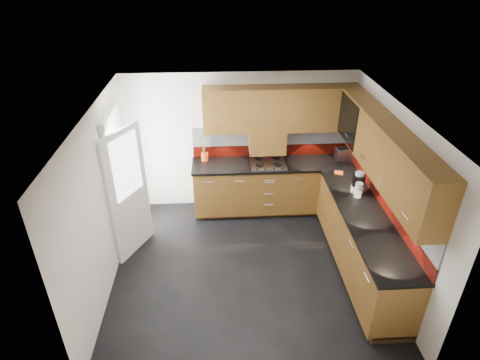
{
  "coord_description": "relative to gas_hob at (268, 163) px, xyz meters",
  "views": [
    {
      "loc": [
        -0.38,
        -4.43,
        4.05
      ],
      "look_at": [
        -0.07,
        0.65,
        1.12
      ],
      "focal_mm": 30.0,
      "sensor_mm": 36.0,
      "label": 1
    }
  ],
  "objects": [
    {
      "name": "food_processor",
      "position": [
        1.21,
        -0.96,
        0.13
      ],
      "size": [
        0.19,
        0.19,
        0.32
      ],
      "color": "white",
      "rests_on": "countertop"
    },
    {
      "name": "utensil_pot",
      "position": [
        -1.06,
        0.19,
        0.08
      ],
      "size": [
        0.11,
        0.11,
        0.41
      ],
      "color": "#E04815",
      "rests_on": "countertop"
    },
    {
      "name": "back_door",
      "position": [
        -2.23,
        -0.72,
        0.08
      ],
      "size": [
        0.42,
        1.19,
        2.04
      ],
      "color": "white",
      "rests_on": "room"
    },
    {
      "name": "toaster",
      "position": [
        1.3,
        0.09,
        0.08
      ],
      "size": [
        0.28,
        0.17,
        0.2
      ],
      "color": "silver",
      "rests_on": "countertop"
    },
    {
      "name": "base_cabinets",
      "position": [
        0.62,
        -0.75,
        -0.52
      ],
      "size": [
        2.7,
        3.2,
        0.95
      ],
      "color": "brown",
      "rests_on": "room"
    },
    {
      "name": "upper_cabinets",
      "position": [
        0.78,
        -0.69,
        0.88
      ],
      "size": [
        2.5,
        3.2,
        0.72
      ],
      "color": "brown",
      "rests_on": "room"
    },
    {
      "name": "glass_cabinet",
      "position": [
        1.26,
        -0.4,
        0.91
      ],
      "size": [
        0.32,
        0.8,
        0.66
      ],
      "color": "black",
      "rests_on": "room"
    },
    {
      "name": "orange_cloth",
      "position": [
        1.09,
        -0.39,
        -0.01
      ],
      "size": [
        0.16,
        0.15,
        0.01
      ],
      "primitive_type": "cube",
      "rotation": [
        0.0,
        0.0,
        -0.27
      ],
      "color": "#F0561A",
      "rests_on": "countertop"
    },
    {
      "name": "extractor_hood",
      "position": [
        0.0,
        0.17,
        0.32
      ],
      "size": [
        0.6,
        0.33,
        0.4
      ],
      "primitive_type": "cube",
      "color": "brown",
      "rests_on": "room"
    },
    {
      "name": "room",
      "position": [
        -0.45,
        -1.47,
        0.54
      ],
      "size": [
        4.0,
        3.8,
        2.64
      ],
      "color": "black"
    },
    {
      "name": "backsplash",
      "position": [
        0.83,
        -0.54,
        0.25
      ],
      "size": [
        2.7,
        3.2,
        0.54
      ],
      "color": "#6A1109",
      "rests_on": "countertop"
    },
    {
      "name": "countertop",
      "position": [
        0.6,
        -0.77,
        -0.04
      ],
      "size": [
        2.72,
        3.22,
        0.04
      ],
      "color": "black",
      "rests_on": "base_cabinets"
    },
    {
      "name": "gas_hob",
      "position": [
        0.0,
        0.0,
        0.0
      ],
      "size": [
        0.59,
        0.52,
        0.05
      ],
      "color": "silver",
      "rests_on": "countertop"
    },
    {
      "name": "paper_towel",
      "position": [
        1.17,
        -1.1,
        0.1
      ],
      "size": [
        0.14,
        0.14,
        0.23
      ],
      "primitive_type": "cylinder",
      "rotation": [
        0.0,
        0.0,
        -0.35
      ],
      "color": "white",
      "rests_on": "countertop"
    }
  ]
}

